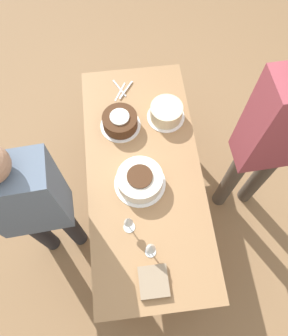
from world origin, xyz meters
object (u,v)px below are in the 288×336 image
(wine_glass_near, at_px, (151,248))
(cake_center_white, at_px, (140,180))
(wine_glass_far, at_px, (128,221))
(cake_back_decorated, at_px, (166,112))
(person_cutting, at_px, (31,205))
(person_watching, at_px, (277,135))
(cake_front_chocolate, at_px, (120,121))

(wine_glass_near, bearing_deg, cake_center_white, -178.32)
(wine_glass_far, bearing_deg, wine_glass_near, 34.09)
(cake_center_white, relative_size, cake_back_decorated, 1.25)
(person_cutting, relative_size, person_watching, 0.89)
(wine_glass_near, bearing_deg, cake_front_chocolate, -173.66)
(cake_front_chocolate, height_order, person_watching, person_watching)
(wine_glass_far, height_order, person_watching, person_watching)
(cake_back_decorated, bearing_deg, cake_front_chocolate, -84.13)
(cake_center_white, bearing_deg, person_watching, 95.73)
(person_cutting, bearing_deg, person_watching, 4.64)
(wine_glass_far, bearing_deg, person_watching, 111.55)
(person_cutting, bearing_deg, wine_glass_far, -18.97)
(cake_center_white, bearing_deg, person_cutting, -78.62)
(person_watching, bearing_deg, cake_back_decorated, -37.21)
(cake_center_white, xyz_separation_m, wine_glass_far, (0.27, -0.09, 0.08))
(wine_glass_far, bearing_deg, cake_back_decorated, 156.17)
(wine_glass_far, relative_size, person_watching, 0.11)
(cake_front_chocolate, height_order, wine_glass_near, wine_glass_near)
(cake_back_decorated, xyz_separation_m, wine_glass_near, (0.88, -0.22, 0.08))
(cake_center_white, distance_m, cake_front_chocolate, 0.44)
(cake_front_chocolate, relative_size, wine_glass_near, 1.42)
(cake_center_white, height_order, person_cutting, person_cutting)
(cake_center_white, xyz_separation_m, cake_front_chocolate, (-0.43, -0.08, -0.00))
(cake_back_decorated, height_order, person_cutting, person_cutting)
(wine_glass_far, bearing_deg, cake_front_chocolate, 179.12)
(person_cutting, xyz_separation_m, person_watching, (-0.20, 1.40, 0.13))
(cake_front_chocolate, xyz_separation_m, wine_glass_far, (0.70, -0.01, 0.09))
(wine_glass_near, bearing_deg, wine_glass_far, -145.91)
(cake_center_white, distance_m, wine_glass_near, 0.43)
(cake_center_white, height_order, cake_back_decorated, cake_center_white)
(cake_back_decorated, distance_m, wine_glass_far, 0.80)
(cake_front_chocolate, distance_m, cake_back_decorated, 0.31)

